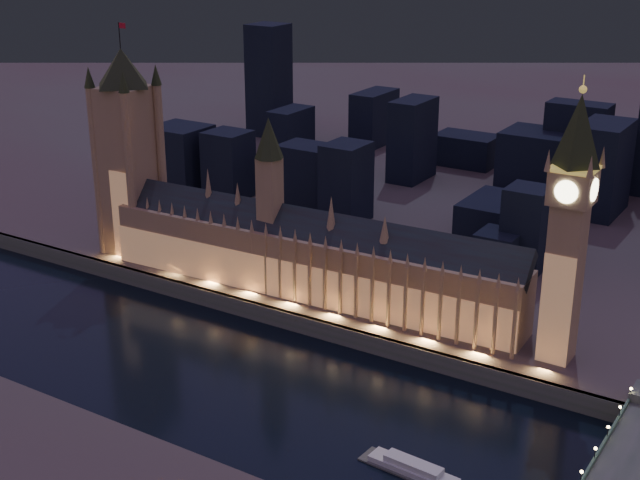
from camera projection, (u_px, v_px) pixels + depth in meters
The scene contains 8 objects.
ground_plane at pixel (235, 369), 351.01m from camera, with size 2000.00×2000.00×0.00m, color black.
north_bank at pixel (604, 116), 762.09m from camera, with size 2000.00×960.00×8.00m, color #53393A.
embankment_wall at pixel (293, 322), 382.14m from camera, with size 2000.00×2.50×8.00m, color #405442.
palace_of_westminster at pixel (306, 255), 394.11m from camera, with size 202.00×28.84×78.00m.
victoria_tower at pixel (128, 142), 432.70m from camera, with size 31.68×31.68×113.02m.
elizabeth_tower at pixel (571, 208), 322.28m from camera, with size 18.00×18.00×108.78m.
river_boat at pixel (413, 469), 285.56m from camera, with size 37.69×11.29×4.50m.
city_backdrop at pixel (540, 164), 519.73m from camera, with size 479.25×215.63×82.93m.
Camera 1 is at (194.03, -245.53, 170.28)m, focal length 50.00 mm.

